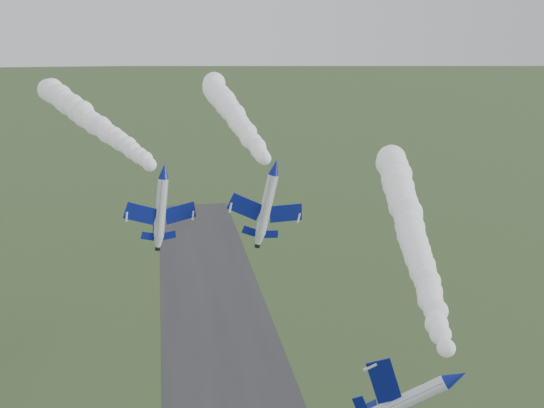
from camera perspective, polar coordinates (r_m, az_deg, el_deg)
The scene contains 6 objects.
jet_lead at distance 57.81m, azimuth 16.94°, elevation -15.39°, with size 5.77×11.71×8.32m.
smoke_trail_jet_lead at distance 91.52m, azimuth 12.75°, elevation -1.58°, with size 5.86×71.89×5.86m, color white, non-canonical shape.
jet_pair_left at distance 75.64m, azimuth -10.12°, elevation 3.07°, with size 9.33×10.86×2.90m.
smoke_trail_jet_pair_left at distance 111.90m, azimuth -17.02°, elevation 7.86°, with size 4.93×72.22×4.93m, color white, non-canonical shape.
jet_pair_right at distance 76.84m, azimuth 0.31°, elevation 3.49°, with size 9.75×11.95×3.48m.
smoke_trail_jet_pair_right at distance 110.72m, azimuth -3.73°, elevation 8.57°, with size 5.11×65.24×5.11m, color white, non-canonical shape.
Camera 1 is at (-9.54, -51.43, 61.59)m, focal length 40.00 mm.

